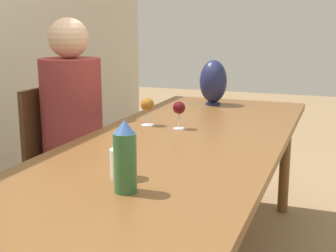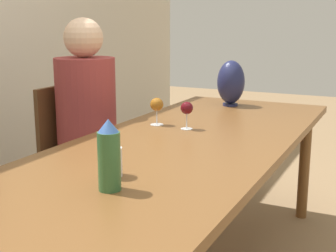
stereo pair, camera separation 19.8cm
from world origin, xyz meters
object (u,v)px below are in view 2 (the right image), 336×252
at_px(vase, 231,82).
at_px(chair_far, 79,154).
at_px(wine_glass_0, 187,109).
at_px(person_far, 89,123).
at_px(water_tumbler, 111,162).
at_px(wine_glass_1, 157,105).
at_px(water_bottle, 109,156).

xyz_separation_m(vase, chair_far, (-0.68, 0.72, -0.40)).
bearing_deg(wine_glass_0, chair_far, 84.22).
height_order(wine_glass_0, chair_far, chair_far).
relative_size(wine_glass_0, chair_far, 0.16).
bearing_deg(chair_far, person_far, -90.00).
bearing_deg(water_tumbler, vase, 3.23).
xyz_separation_m(wine_glass_1, chair_far, (0.05, 0.56, -0.35)).
distance_m(water_tumbler, chair_far, 1.22).
distance_m(vase, wine_glass_0, 0.75).
bearing_deg(chair_far, wine_glass_0, -95.78).
bearing_deg(water_bottle, wine_glass_0, 8.48).
height_order(water_tumbler, person_far, person_far).
height_order(water_bottle, wine_glass_1, water_bottle).
distance_m(water_bottle, wine_glass_1, 0.99).
bearing_deg(water_bottle, wine_glass_1, 18.78).
xyz_separation_m(wine_glass_0, chair_far, (0.08, 0.74, -0.35)).
bearing_deg(person_far, chair_far, 90.00).
bearing_deg(vase, wine_glass_1, 167.76).
xyz_separation_m(water_bottle, water_tumbler, (0.12, 0.07, -0.06)).
xyz_separation_m(water_tumbler, chair_far, (0.87, 0.81, -0.30)).
distance_m(wine_glass_0, wine_glass_1, 0.18).
xyz_separation_m(water_bottle, chair_far, (0.99, 0.88, -0.36)).
height_order(vase, wine_glass_1, vase).
xyz_separation_m(chair_far, person_far, (0.00, -0.08, 0.20)).
distance_m(water_tumbler, person_far, 1.14).
bearing_deg(wine_glass_1, wine_glass_0, -96.71).
xyz_separation_m(vase, wine_glass_0, (-0.75, -0.02, -0.05)).
distance_m(vase, wine_glass_1, 0.75).
bearing_deg(water_bottle, water_tumbler, 31.29).
xyz_separation_m(water_bottle, wine_glass_1, (0.94, 0.32, -0.01)).
relative_size(water_bottle, wine_glass_0, 1.66).
relative_size(water_bottle, wine_glass_1, 1.62).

